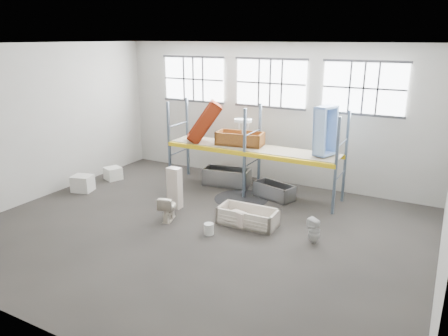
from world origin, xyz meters
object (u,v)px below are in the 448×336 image
Objects in this scene: cistern_tall at (175,188)px; steel_tub_right at (274,191)px; toilet_beige at (168,208)px; toilet_white at (314,231)px; carton_near at (83,183)px; bucket at (209,229)px; steel_tub_left at (227,177)px; blue_tub_upright at (325,131)px; rust_tub_flat at (240,139)px; bathtub_beige at (248,216)px.

cistern_tall is 0.96× the size of steel_tub_right.
toilet_beige is 0.56× the size of steel_tub_right.
toilet_white is (4.20, 0.62, -0.04)m from toilet_beige.
carton_near is (-6.12, -2.57, 0.03)m from steel_tub_right.
steel_tub_right is 4.34× the size of bucket.
toilet_beige reaches higher than steel_tub_left.
steel_tub_right is (2.05, 3.16, -0.13)m from toilet_beige.
cistern_tall is 0.78× the size of steel_tub_left.
toilet_beige reaches higher than carton_near.
toilet_beige is 0.99m from cistern_tall.
bucket is (-2.66, -0.89, -0.18)m from toilet_white.
steel_tub_left is at bearing 83.18° from cistern_tall.
carton_near reaches higher than steel_tub_right.
carton_near is at bearing -159.71° from blue_tub_upright.
steel_tub_right is at bearing -10.77° from rust_tub_flat.
steel_tub_right is 3.47m from bucket.
toilet_beige is at bearing -65.58° from cistern_tall.
rust_tub_flat is (0.99, 2.55, 1.17)m from cistern_tall.
toilet_white is (4.57, -0.26, -0.31)m from cistern_tall.
steel_tub_right is 0.89× the size of blue_tub_upright.
cistern_tall reaches higher than carton_near.
toilet_beige is at bearing -122.99° from steel_tub_right.
carton_near is (-4.69, -2.85, -1.54)m from rust_tub_flat.
steel_tub_left reaches higher than bathtub_beige.
steel_tub_left is (0.04, 3.57, -0.08)m from toilet_beige.
toilet_white is at bearing -35.36° from steel_tub_left.
bathtub_beige is at bearing -52.00° from steel_tub_left.
toilet_white is (2.00, -0.19, 0.09)m from bathtub_beige.
blue_tub_upright is at bearing -151.00° from toilet_white.
steel_tub_left is 4.12m from bucket.
toilet_beige is 3.77m from steel_tub_right.
rust_tub_flat reaches higher than cistern_tall.
rust_tub_flat is 1.05× the size of blue_tub_upright.
blue_tub_upright is at bearing 60.80° from bathtub_beige.
carton_near is (-3.70, -0.29, -0.37)m from cistern_tall.
bucket is at bearing -8.67° from carton_near.
steel_tub_right is (2.42, 2.28, -0.41)m from cistern_tall.
bucket is at bearing -68.70° from steel_tub_left.
toilet_beige reaches higher than steel_tub_right.
bathtub_beige is at bearing -79.13° from toilet_white.
blue_tub_upright is at bearing -2.63° from steel_tub_left.
toilet_white is 3.52m from blue_tub_upright.
toilet_beige is 3.57m from steel_tub_left.
cistern_tall reaches higher than bucket.
blue_tub_upright reaches higher than toilet_white.
cistern_tall is (-0.37, 0.88, 0.27)m from toilet_beige.
rust_tub_flat is 4.16m from bucket.
blue_tub_upright is at bearing 61.12° from bucket.
bucket is at bearing -118.88° from blue_tub_upright.
toilet_beige is 3.78m from rust_tub_flat.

